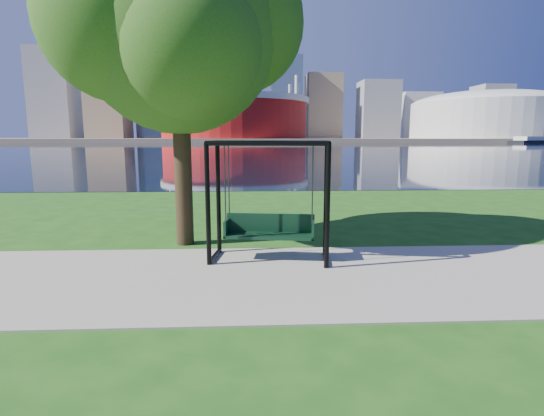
{
  "coord_description": "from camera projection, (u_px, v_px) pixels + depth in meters",
  "views": [
    {
      "loc": [
        -0.61,
        -7.82,
        2.5
      ],
      "look_at": [
        -0.23,
        0.0,
        1.2
      ],
      "focal_mm": 28.0,
      "sensor_mm": 36.0,
      "label": 1
    }
  ],
  "objects": [
    {
      "name": "swing",
      "position": [
        270.0,
        204.0,
        8.56
      ],
      "size": [
        2.51,
        1.36,
        2.45
      ],
      "rotation": [
        0.0,
        0.0,
        -0.14
      ],
      "color": "black",
      "rests_on": "ground"
    },
    {
      "name": "stadium",
      "position": [
        234.0,
        116.0,
        236.87
      ],
      "size": [
        83.0,
        83.0,
        32.0
      ],
      "color": "maroon",
      "rests_on": "far_bank"
    },
    {
      "name": "river",
      "position": [
        254.0,
        147.0,
        108.64
      ],
      "size": [
        900.0,
        180.0,
        0.02
      ],
      "primitive_type": "cube",
      "color": "black",
      "rests_on": "ground"
    },
    {
      "name": "far_bank",
      "position": [
        252.0,
        140.0,
        309.47
      ],
      "size": [
        900.0,
        228.0,
        2.0
      ],
      "primitive_type": "cube",
      "color": "#937F60",
      "rests_on": "ground"
    },
    {
      "name": "ground",
      "position": [
        284.0,
        269.0,
        8.15
      ],
      "size": [
        900.0,
        900.0,
        0.0
      ],
      "primitive_type": "plane",
      "color": "#1E5114",
      "rests_on": "ground"
    },
    {
      "name": "barge",
      "position": [
        537.0,
        140.0,
        193.74
      ],
      "size": [
        30.63,
        18.75,
        2.98
      ],
      "rotation": [
        0.0,
        0.0,
        0.39
      ],
      "color": "black",
      "rests_on": "river"
    },
    {
      "name": "arena",
      "position": [
        487.0,
        114.0,
        243.51
      ],
      "size": [
        84.0,
        84.0,
        26.56
      ],
      "color": "beige",
      "rests_on": "far_bank"
    },
    {
      "name": "park_tree",
      "position": [
        176.0,
        27.0,
        9.36
      ],
      "size": [
        5.69,
        5.14,
        7.07
      ],
      "color": "black",
      "rests_on": "ground"
    },
    {
      "name": "skyline",
      "position": [
        246.0,
        92.0,
        316.73
      ],
      "size": [
        392.0,
        66.0,
        96.5
      ],
      "color": "gray",
      "rests_on": "far_bank"
    },
    {
      "name": "path",
      "position": [
        286.0,
        277.0,
        7.65
      ],
      "size": [
        120.0,
        4.0,
        0.03
      ],
      "primitive_type": "cube",
      "color": "#9E937F",
      "rests_on": "ground"
    }
  ]
}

